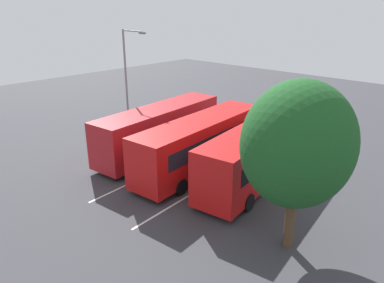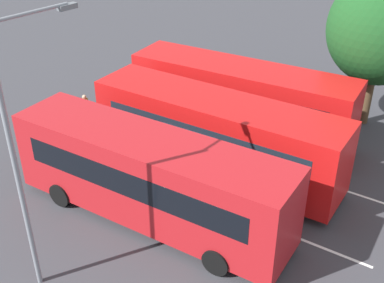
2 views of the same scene
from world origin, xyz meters
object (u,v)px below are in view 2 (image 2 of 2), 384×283
(bus_far_left, at_px, (240,97))
(depot_tree, at_px, (381,29))
(bus_center_right, at_px, (149,176))
(street_lamp, at_px, (20,148))
(bus_center_left, at_px, (216,134))
(pedestrian, at_px, (86,107))

(bus_far_left, bearing_deg, depot_tree, -141.92)
(bus_center_right, xyz_separation_m, depot_tree, (-3.57, -12.32, 3.00))
(bus_far_left, bearing_deg, street_lamp, 83.73)
(bus_center_left, height_order, street_lamp, street_lamp)
(pedestrian, distance_m, depot_tree, 14.61)
(bus_center_left, bearing_deg, depot_tree, -117.37)
(pedestrian, bearing_deg, street_lamp, -93.38)
(pedestrian, relative_size, street_lamp, 0.19)
(depot_tree, bearing_deg, street_lamp, 75.66)
(bus_far_left, height_order, bus_center_right, same)
(depot_tree, bearing_deg, pedestrian, 38.23)
(bus_center_left, xyz_separation_m, bus_center_right, (0.12, 4.00, 0.00))
(bus_far_left, xyz_separation_m, street_lamp, (-0.30, 11.98, 3.01))
(bus_far_left, bearing_deg, bus_center_left, 99.13)
(bus_far_left, relative_size, bus_center_left, 1.01)
(street_lamp, bearing_deg, bus_center_left, -2.61)
(bus_far_left, xyz_separation_m, pedestrian, (6.51, 4.04, -0.90))
(depot_tree, bearing_deg, bus_center_right, 73.83)
(bus_center_left, distance_m, depot_tree, 9.49)
(pedestrian, distance_m, street_lamp, 11.17)
(bus_far_left, bearing_deg, bus_center_right, 89.62)
(bus_center_left, xyz_separation_m, depot_tree, (-3.45, -8.32, 3.00))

